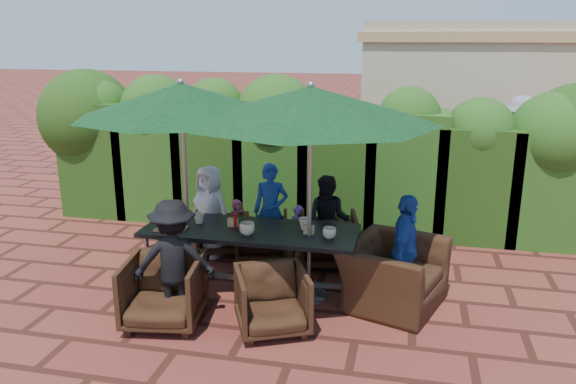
% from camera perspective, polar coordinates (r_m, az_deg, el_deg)
% --- Properties ---
extents(ground, '(80.00, 80.00, 0.00)m').
position_cam_1_polar(ground, '(6.92, -1.56, -9.36)').
color(ground, brown).
rests_on(ground, ground).
extents(dining_table, '(2.50, 0.90, 0.75)m').
position_cam_1_polar(dining_table, '(6.58, -3.84, -4.35)').
color(dining_table, black).
rests_on(dining_table, ground).
extents(umbrella_left, '(2.45, 2.45, 2.46)m').
position_cam_1_polar(umbrella_left, '(6.53, -10.77, 9.12)').
color(umbrella_left, gray).
rests_on(umbrella_left, ground).
extents(umbrella_right, '(2.78, 2.78, 2.46)m').
position_cam_1_polar(umbrella_right, '(6.00, 2.33, 8.84)').
color(umbrella_right, gray).
rests_on(umbrella_right, ground).
extents(chair_far_left, '(0.86, 0.84, 0.69)m').
position_cam_1_polar(chair_far_left, '(7.87, -6.95, -3.62)').
color(chair_far_left, black).
rests_on(chair_far_left, ground).
extents(chair_far_mid, '(0.80, 0.77, 0.69)m').
position_cam_1_polar(chair_far_mid, '(7.57, -2.65, -4.29)').
color(chair_far_mid, black).
rests_on(chair_far_mid, ground).
extents(chair_far_right, '(0.85, 0.81, 0.75)m').
position_cam_1_polar(chair_far_right, '(7.39, 4.11, -4.57)').
color(chair_far_right, black).
rests_on(chair_far_right, ground).
extents(chair_near_left, '(0.87, 0.83, 0.79)m').
position_cam_1_polar(chair_near_left, '(6.03, -12.57, -9.54)').
color(chair_near_left, black).
rests_on(chair_near_left, ground).
extents(chair_near_right, '(0.91, 0.88, 0.72)m').
position_cam_1_polar(chair_near_right, '(5.78, -1.61, -10.67)').
color(chair_near_right, black).
rests_on(chair_near_right, ground).
extents(chair_end_right, '(1.05, 1.29, 0.97)m').
position_cam_1_polar(chair_end_right, '(6.36, 10.67, -7.16)').
color(chair_end_right, black).
rests_on(chair_end_right, ground).
extents(adult_far_left, '(0.71, 0.55, 1.26)m').
position_cam_1_polar(adult_far_left, '(7.66, -7.91, -1.93)').
color(adult_far_left, white).
rests_on(adult_far_left, ground).
extents(adult_far_mid, '(0.51, 0.44, 1.29)m').
position_cam_1_polar(adult_far_mid, '(7.56, -1.75, -1.92)').
color(adult_far_mid, '#1B4095').
rests_on(adult_far_mid, ground).
extents(adult_far_right, '(0.60, 0.40, 1.20)m').
position_cam_1_polar(adult_far_right, '(7.30, 4.12, -2.96)').
color(adult_far_right, black).
rests_on(adult_far_right, ground).
extents(adult_near_left, '(0.92, 0.62, 1.32)m').
position_cam_1_polar(adult_near_left, '(6.00, -11.52, -6.84)').
color(adult_near_left, black).
rests_on(adult_near_left, ground).
extents(adult_end_right, '(0.47, 0.79, 1.28)m').
position_cam_1_polar(adult_end_right, '(6.32, 11.80, -5.90)').
color(adult_end_right, '#1B4095').
rests_on(adult_end_right, ground).
extents(child_left, '(0.34, 0.32, 0.77)m').
position_cam_1_polar(child_left, '(7.76, -5.09, -3.55)').
color(child_left, '#C44573').
rests_on(child_left, ground).
extents(child_right, '(0.32, 0.29, 0.77)m').
position_cam_1_polar(child_right, '(7.48, 1.01, -4.23)').
color(child_right, '#804EA9').
rests_on(child_right, ground).
extents(pedestrian_a, '(1.81, 1.62, 1.93)m').
position_cam_1_polar(pedestrian_a, '(10.33, 13.49, 4.24)').
color(pedestrian_a, '#288323').
rests_on(pedestrian_a, ground).
extents(pedestrian_b, '(0.91, 0.74, 1.65)m').
position_cam_1_polar(pedestrian_b, '(10.64, 16.54, 3.58)').
color(pedestrian_b, '#C44573').
rests_on(pedestrian_b, ground).
extents(pedestrian_c, '(1.22, 1.30, 1.92)m').
position_cam_1_polar(pedestrian_c, '(10.80, 22.35, 3.95)').
color(pedestrian_c, gray).
rests_on(pedestrian_c, ground).
extents(cup_a, '(0.18, 0.18, 0.14)m').
position_cam_1_polar(cup_a, '(6.72, -12.34, -2.96)').
color(cup_a, beige).
rests_on(cup_a, dining_table).
extents(cup_b, '(0.13, 0.13, 0.13)m').
position_cam_1_polar(cup_b, '(6.80, -9.02, -2.64)').
color(cup_b, beige).
rests_on(cup_b, dining_table).
extents(cup_c, '(0.18, 0.18, 0.14)m').
position_cam_1_polar(cup_c, '(6.35, -4.19, -3.72)').
color(cup_c, beige).
rests_on(cup_c, dining_table).
extents(cup_d, '(0.14, 0.14, 0.14)m').
position_cam_1_polar(cup_d, '(6.50, 1.73, -3.25)').
color(cup_d, beige).
rests_on(cup_d, dining_table).
extents(cup_e, '(0.15, 0.15, 0.12)m').
position_cam_1_polar(cup_e, '(6.25, 4.23, -4.17)').
color(cup_e, beige).
rests_on(cup_e, dining_table).
extents(ketchup_bottle, '(0.04, 0.04, 0.17)m').
position_cam_1_polar(ketchup_bottle, '(6.60, -5.36, -2.88)').
color(ketchup_bottle, '#B20C0A').
rests_on(ketchup_bottle, dining_table).
extents(sauce_bottle, '(0.04, 0.04, 0.17)m').
position_cam_1_polar(sauce_bottle, '(6.65, -4.18, -2.70)').
color(sauce_bottle, '#4C230C').
rests_on(sauce_bottle, dining_table).
extents(serving_tray, '(0.35, 0.25, 0.02)m').
position_cam_1_polar(serving_tray, '(6.66, -11.76, -3.66)').
color(serving_tray, '#936B47').
rests_on(serving_tray, dining_table).
extents(number_block_left, '(0.12, 0.06, 0.10)m').
position_cam_1_polar(number_block_left, '(6.64, -5.61, -3.09)').
color(number_block_left, tan).
rests_on(number_block_left, dining_table).
extents(number_block_right, '(0.12, 0.06, 0.10)m').
position_cam_1_polar(number_block_right, '(6.37, 2.15, -3.83)').
color(number_block_right, tan).
rests_on(number_block_right, dining_table).
extents(hedge_wall, '(9.10, 1.60, 2.40)m').
position_cam_1_polar(hedge_wall, '(8.72, 1.22, 4.81)').
color(hedge_wall, '#1C390F').
rests_on(hedge_wall, ground).
extents(building, '(6.20, 3.08, 3.20)m').
position_cam_1_polar(building, '(13.29, 21.15, 8.88)').
color(building, '#C8BA94').
rests_on(building, ground).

